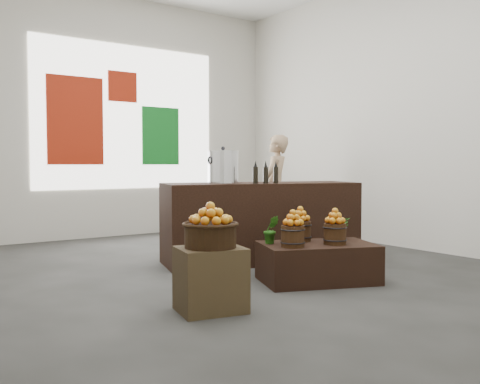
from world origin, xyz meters
TOP-DOWN VIEW (x-y plane):
  - ground at (0.00, 0.00)m, footprint 7.00×7.00m
  - back_wall at (0.00, 3.50)m, footprint 6.00×0.04m
  - back_opening at (0.30, 3.48)m, footprint 3.20×0.02m
  - deco_red_left at (-0.60, 3.47)m, footprint 0.90×0.04m
  - deco_green_right at (0.90, 3.47)m, footprint 0.70×0.04m
  - deco_red_upper at (0.20, 3.47)m, footprint 0.50×0.04m
  - crate at (-1.08, -1.33)m, footprint 0.61×0.53m
  - wicker_basket at (-1.08, -1.33)m, footprint 0.42×0.42m
  - apples_in_basket at (-1.08, -1.33)m, footprint 0.33×0.33m
  - display_table at (0.40, -1.03)m, footprint 1.32×1.08m
  - apple_bucket_front_left at (0.04, -1.06)m, footprint 0.23×0.23m
  - apples_in_bucket_front_left at (0.04, -1.06)m, footprint 0.17×0.17m
  - apple_bucket_front_right at (0.51, -1.17)m, footprint 0.23×0.23m
  - apples_in_bucket_front_right at (0.51, -1.17)m, footprint 0.17×0.17m
  - apple_bucket_rear at (0.37, -0.79)m, footprint 0.23×0.23m
  - apples_in_bucket_rear at (0.37, -0.79)m, footprint 0.17×0.17m
  - herb_garnish_right at (0.79, -0.96)m, footprint 0.24×0.22m
  - herb_garnish_left at (0.00, -0.76)m, footprint 0.20×0.18m
  - counter at (0.62, 0.22)m, footprint 2.51×1.39m
  - stock_pot_left at (0.16, 0.36)m, footprint 0.37×0.37m
  - oil_cruets at (0.56, -0.01)m, footprint 0.27×0.14m
  - shopper at (1.98, 1.60)m, footprint 0.73×0.67m

SIDE VIEW (x-z plane):
  - ground at x=0.00m, z-range 0.00..0.00m
  - display_table at x=0.40m, z-range 0.00..0.40m
  - crate at x=-1.08m, z-range 0.00..0.53m
  - counter at x=0.62m, z-range 0.00..0.98m
  - apple_bucket_front_left at x=0.04m, z-range 0.40..0.61m
  - apple_bucket_front_right at x=0.51m, z-range 0.40..0.61m
  - apple_bucket_rear at x=0.37m, z-range 0.40..0.61m
  - herb_garnish_right at x=0.79m, z-range 0.40..0.63m
  - herb_garnish_left at x=0.00m, z-range 0.40..0.68m
  - wicker_basket at x=-1.08m, z-range 0.53..0.72m
  - apples_in_bucket_front_left at x=0.04m, z-range 0.61..0.76m
  - apples_in_bucket_front_right at x=0.51m, z-range 0.61..0.76m
  - apples_in_bucket_rear at x=0.37m, z-range 0.61..0.76m
  - apples_in_basket at x=-1.08m, z-range 0.72..0.90m
  - shopper at x=1.98m, z-range 0.00..1.67m
  - oil_cruets at x=0.56m, z-range 0.98..1.25m
  - stock_pot_left at x=0.16m, z-range 0.98..1.35m
  - deco_green_right at x=0.90m, z-range 1.20..2.20m
  - deco_red_left at x=-0.60m, z-range 1.20..2.60m
  - back_wall at x=0.00m, z-range 0.00..4.00m
  - back_opening at x=0.30m, z-range 0.80..3.20m
  - deco_red_upper at x=0.20m, z-range 2.25..2.75m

